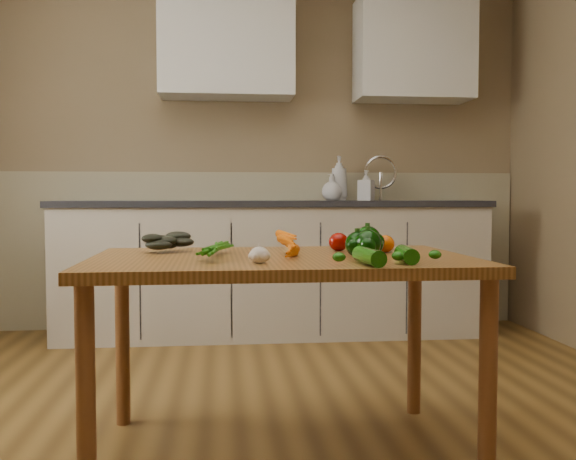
% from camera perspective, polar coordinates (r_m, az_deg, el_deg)
% --- Properties ---
extents(room, '(4.04, 5.04, 2.64)m').
position_cam_1_polar(room, '(2.29, -2.43, 10.99)').
color(room, brown).
rests_on(room, ground).
extents(counter_run, '(2.84, 0.64, 1.14)m').
position_cam_1_polar(counter_run, '(4.32, -1.23, -3.25)').
color(counter_run, '#B6AC98').
rests_on(counter_run, ground).
extents(upper_cabinets, '(2.15, 0.35, 0.70)m').
position_cam_1_polar(upper_cabinets, '(4.58, 2.51, 15.90)').
color(upper_cabinets, silver).
rests_on(upper_cabinets, room).
extents(table, '(1.34, 0.87, 0.72)m').
position_cam_1_polar(table, '(2.29, -0.60, -4.32)').
color(table, '#915E2A').
rests_on(table, ground).
extents(soap_bottle_a, '(0.15, 0.15, 0.31)m').
position_cam_1_polar(soap_bottle_a, '(4.53, 4.56, 4.61)').
color(soap_bottle_a, silver).
rests_on(soap_bottle_a, counter_run).
extents(soap_bottle_b, '(0.13, 0.13, 0.21)m').
position_cam_1_polar(soap_bottle_b, '(4.46, 6.96, 3.96)').
color(soap_bottle_b, silver).
rests_on(soap_bottle_b, counter_run).
extents(soap_bottle_c, '(0.20, 0.20, 0.18)m').
position_cam_1_polar(soap_bottle_c, '(4.47, 3.93, 3.81)').
color(soap_bottle_c, silver).
rests_on(soap_bottle_c, counter_run).
extents(carrot_bunch, '(0.25, 0.19, 0.07)m').
position_cam_1_polar(carrot_bunch, '(2.28, -2.08, -1.51)').
color(carrot_bunch, '#E36005').
rests_on(carrot_bunch, table).
extents(leafy_greens, '(0.19, 0.17, 0.10)m').
position_cam_1_polar(leafy_greens, '(2.47, -10.42, -0.87)').
color(leafy_greens, black).
rests_on(leafy_greens, table).
extents(garlic_bulb, '(0.06, 0.06, 0.05)m').
position_cam_1_polar(garlic_bulb, '(2.04, -2.55, -2.24)').
color(garlic_bulb, beige).
rests_on(garlic_bulb, table).
extents(pepper_a, '(0.09, 0.09, 0.09)m').
position_cam_1_polar(pepper_a, '(2.28, 6.16, -1.27)').
color(pepper_a, black).
rests_on(pepper_a, table).
extents(pepper_b, '(0.10, 0.10, 0.10)m').
position_cam_1_polar(pepper_b, '(2.37, 7.08, -0.92)').
color(pepper_b, black).
rests_on(pepper_b, table).
extents(pepper_c, '(0.09, 0.09, 0.09)m').
position_cam_1_polar(pepper_c, '(2.26, 7.11, -1.22)').
color(pepper_c, black).
rests_on(pepper_c, table).
extents(tomato_a, '(0.08, 0.08, 0.07)m').
position_cam_1_polar(tomato_a, '(2.50, 4.52, -1.06)').
color(tomato_a, '#820902').
rests_on(tomato_a, table).
extents(tomato_b, '(0.07, 0.07, 0.07)m').
position_cam_1_polar(tomato_b, '(2.56, 6.44, -1.02)').
color(tomato_b, '#DB5505').
rests_on(tomato_b, table).
extents(tomato_c, '(0.07, 0.07, 0.07)m').
position_cam_1_polar(tomato_c, '(2.46, 8.62, -1.22)').
color(tomato_c, '#DB5505').
rests_on(tomato_c, table).
extents(zucchini_a, '(0.07, 0.19, 0.05)m').
position_cam_1_polar(zucchini_a, '(2.10, 10.50, -2.15)').
color(zucchini_a, '#124D08').
rests_on(zucchini_a, table).
extents(zucchini_b, '(0.07, 0.20, 0.05)m').
position_cam_1_polar(zucchini_b, '(2.01, 7.21, -2.34)').
color(zucchini_b, '#124D08').
rests_on(zucchini_b, table).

